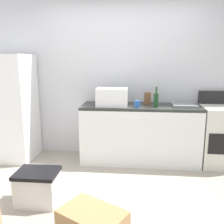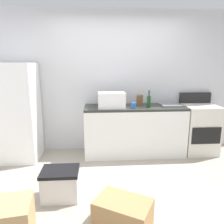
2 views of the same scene
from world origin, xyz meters
The scene contains 13 objects.
ground_plane centered at (0.00, 0.00, 0.00)m, with size 6.00×6.00×0.00m, color #9E9384.
wall_back centered at (0.00, 1.55, 1.30)m, with size 5.00×0.10×2.60m, color silver.
kitchen_counter centered at (0.30, 1.20, 0.45)m, with size 1.80×0.60×0.90m.
refrigerator centered at (-1.75, 1.15, 0.83)m, with size 0.68×0.66×1.66m, color white.
stove_oven centered at (1.52, 1.21, 0.47)m, with size 0.60×0.61×1.10m.
microwave centered at (-0.13, 1.12, 1.04)m, with size 0.46×0.34×0.27m, color white.
sink_basin centered at (0.95, 1.19, 0.92)m, with size 0.36×0.32×0.03m, color slate.
wine_bottle centered at (0.52, 1.08, 1.01)m, with size 0.07×0.07×0.30m.
coffee_mug centered at (0.25, 1.03, 0.95)m, with size 0.08×0.08×0.10m, color #2659A5.
knife_block centered at (0.41, 1.33, 0.99)m, with size 0.10×0.10×0.18m, color brown.
cardboard_box_large centered at (-1.28, -0.77, 0.20)m, with size 0.52×0.40×0.40m, color tan.
cardboard_box_medium centered at (-0.13, -0.68, 0.16)m, with size 0.55×0.37×0.32m, color #A37A4C.
storage_bin centered at (-0.85, -0.10, 0.19)m, with size 0.46×0.36×0.38m.
Camera 2 is at (-0.38, -2.61, 1.68)m, focal length 35.19 mm.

